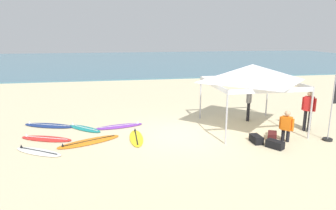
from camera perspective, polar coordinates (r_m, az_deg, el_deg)
ground_plane at (r=12.18m, az=2.51°, el=-5.67°), size 80.00×80.00×0.00m
sea at (r=44.08m, az=-6.81°, el=8.38°), size 80.00×36.00×0.10m
canopy_tent at (r=13.00m, az=15.70°, el=5.91°), size 3.51×3.51×2.75m
surfboard_red at (r=12.56m, az=-22.16°, el=-5.94°), size 2.16×1.31×0.19m
surfboard_purple at (r=13.30m, az=-9.21°, el=-4.00°), size 2.14×0.99×0.19m
surfboard_orange at (r=11.72m, az=-14.78°, el=-6.74°), size 2.45×1.61×0.19m
surfboard_yellow at (r=11.78m, az=-6.05°, el=-6.24°), size 0.53×1.92×0.19m
surfboard_white at (r=11.35m, az=-23.45°, el=-8.14°), size 1.90×1.46×0.19m
surfboard_teal at (r=13.33m, az=-15.62°, el=-4.30°), size 1.68×1.61×0.19m
surfboard_navy at (r=14.24m, az=-21.76°, el=-3.63°), size 2.39×1.43×0.19m
person_grey at (r=14.33m, az=15.15°, el=0.93°), size 0.37×0.49×1.71m
person_red at (r=13.62m, az=25.17°, el=-0.56°), size 0.40×0.44×1.71m
person_orange at (r=12.12m, az=21.61°, el=-3.50°), size 0.40×0.45×1.20m
banner_flag at (r=12.75m, az=29.23°, el=0.79°), size 0.60×0.36×3.40m
gear_bag_near_tent at (r=12.28m, az=19.19°, el=-5.59°), size 0.57×0.68×0.28m
gear_bag_by_pole at (r=11.44m, az=19.68°, el=-7.06°), size 0.60×0.68×0.28m
gear_bag_on_sand at (r=11.76m, az=16.44°, el=-6.23°), size 0.32×0.60×0.28m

